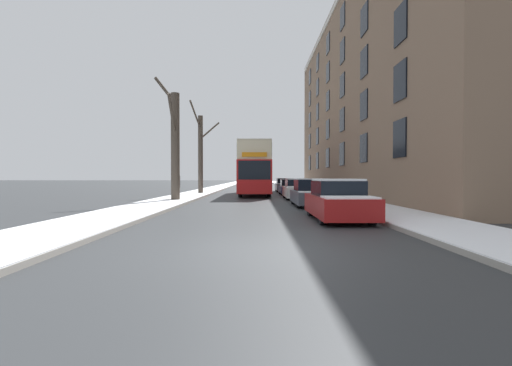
# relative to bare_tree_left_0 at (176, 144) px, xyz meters

# --- Properties ---
(ground_plane) EXTENTS (320.00, 320.00, 0.00)m
(ground_plane) POSITION_rel_bare_tree_left_0_xyz_m (5.09, -14.00, -3.59)
(ground_plane) COLOR #303335
(sidewalk_left) EXTENTS (2.79, 130.00, 0.16)m
(sidewalk_left) POSITION_rel_bare_tree_left_0_xyz_m (-0.28, 39.00, -3.51)
(sidewalk_left) COLOR gray
(sidewalk_left) RESTS_ON ground
(sidewalk_right) EXTENTS (2.79, 130.00, 0.16)m
(sidewalk_right) POSITION_rel_bare_tree_left_0_xyz_m (10.46, 39.00, -3.51)
(sidewalk_right) COLOR gray
(sidewalk_right) RESTS_ON ground
(terrace_facade_right) EXTENTS (9.10, 36.97, 16.83)m
(terrace_facade_right) POSITION_rel_bare_tree_left_0_xyz_m (16.34, 8.62, 4.83)
(terrace_facade_right) COLOR #7A604C
(terrace_facade_right) RESTS_ON ground
(bare_tree_left_0) EXTENTS (1.49, 3.32, 7.64)m
(bare_tree_left_0) POSITION_rel_bare_tree_left_0_xyz_m (0.00, 0.00, 0.00)
(bare_tree_left_0) COLOR #4C4238
(bare_tree_left_0) RESTS_ON ground
(bare_tree_left_1) EXTENTS (2.20, 3.51, 7.97)m
(bare_tree_left_1) POSITION_rel_bare_tree_left_0_xyz_m (0.14, 8.99, 0.21)
(bare_tree_left_1) COLOR #4C4238
(bare_tree_left_1) RESTS_ON ground
(double_decker_bus) EXTENTS (2.56, 11.53, 4.27)m
(double_decker_bus) POSITION_rel_bare_tree_left_0_xyz_m (4.90, 8.70, -1.17)
(double_decker_bus) COLOR red
(double_decker_bus) RESTS_ON ground
(parked_car_0) EXTENTS (1.83, 4.15, 1.48)m
(parked_car_0) POSITION_rel_bare_tree_left_0_xyz_m (7.97, -8.85, -2.90)
(parked_car_0) COLOR maroon
(parked_car_0) RESTS_ON ground
(parked_car_1) EXTENTS (1.87, 4.13, 1.47)m
(parked_car_1) POSITION_rel_bare_tree_left_0_xyz_m (7.97, -2.89, -2.92)
(parked_car_1) COLOR #474C56
(parked_car_1) RESTS_ON ground
(parked_car_2) EXTENTS (1.89, 4.34, 1.45)m
(parked_car_2) POSITION_rel_bare_tree_left_0_xyz_m (7.97, 2.87, -2.91)
(parked_car_2) COLOR silver
(parked_car_2) RESTS_ON ground
(parked_car_3) EXTENTS (1.70, 4.13, 1.37)m
(parked_car_3) POSITION_rel_bare_tree_left_0_xyz_m (7.97, 9.04, -2.96)
(parked_car_3) COLOR navy
(parked_car_3) RESTS_ON ground
(parked_car_4) EXTENTS (1.69, 4.40, 1.43)m
(parked_car_4) POSITION_rel_bare_tree_left_0_xyz_m (7.97, 15.14, -2.92)
(parked_car_4) COLOR slate
(parked_car_4) RESTS_ON ground
(pedestrian_left_sidewalk) EXTENTS (0.40, 0.40, 1.85)m
(pedestrian_left_sidewalk) POSITION_rel_bare_tree_left_0_xyz_m (-0.11, 1.02, -2.57)
(pedestrian_left_sidewalk) COLOR black
(pedestrian_left_sidewalk) RESTS_ON ground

